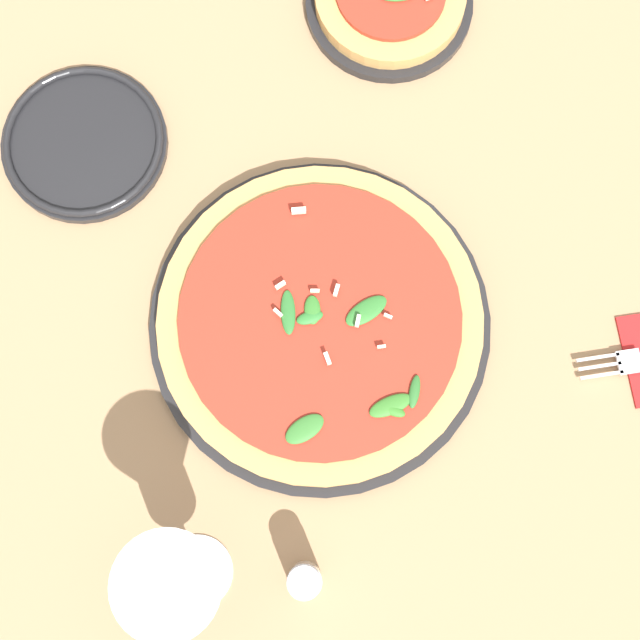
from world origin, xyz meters
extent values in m
plane|color=#9E7A56|center=(0.00, 0.00, 0.00)|extent=(6.00, 6.00, 0.00)
cylinder|color=black|center=(0.03, 0.03, 0.01)|extent=(0.34, 0.34, 0.01)
cylinder|color=tan|center=(0.03, 0.03, 0.02)|extent=(0.32, 0.32, 0.02)
cylinder|color=#A82D1E|center=(0.03, 0.03, 0.03)|extent=(0.28, 0.28, 0.01)
ellipsoid|color=#2B702D|center=(0.03, 0.03, 0.04)|extent=(0.03, 0.02, 0.01)
ellipsoid|color=#2C6E2B|center=(-0.02, 0.05, 0.04)|extent=(0.05, 0.03, 0.01)
ellipsoid|color=#2F6F27|center=(0.03, 0.02, 0.04)|extent=(0.03, 0.03, 0.01)
ellipsoid|color=#29672A|center=(0.05, 0.02, 0.04)|extent=(0.03, 0.05, 0.01)
ellipsoid|color=#326E2B|center=(0.08, 0.13, 0.04)|extent=(0.04, 0.03, 0.01)
ellipsoid|color=#296328|center=(-0.03, 0.14, 0.04)|extent=(0.03, 0.03, 0.01)
ellipsoid|color=#327126|center=(0.00, 0.14, 0.04)|extent=(0.04, 0.02, 0.01)
ellipsoid|color=#317123|center=(0.00, 0.14, 0.04)|extent=(0.03, 0.03, 0.01)
cube|color=#EFE5C6|center=(0.00, -0.07, 0.04)|extent=(0.02, 0.01, 0.01)
cube|color=#EFE5C6|center=(-0.03, 0.06, 0.04)|extent=(0.01, 0.01, 0.00)
cube|color=#EFE5C6|center=(0.05, -0.01, 0.04)|extent=(0.01, 0.01, 0.01)
cube|color=#EFE5C6|center=(-0.01, 0.05, 0.04)|extent=(0.01, 0.01, 0.01)
cube|color=#EFE5C6|center=(0.00, 0.02, 0.04)|extent=(0.01, 0.01, 0.01)
cube|color=#EFE5C6|center=(0.06, 0.01, 0.04)|extent=(0.01, 0.01, 0.01)
cube|color=#EFE5C6|center=(0.02, 0.01, 0.04)|extent=(0.01, 0.01, 0.00)
cube|color=#EFE5C6|center=(-0.02, 0.08, 0.04)|extent=(0.01, 0.00, 0.00)
cube|color=#EFE5C6|center=(0.04, 0.07, 0.04)|extent=(0.00, 0.01, 0.01)
cylinder|color=black|center=(-0.19, -0.26, 0.01)|extent=(0.18, 0.18, 0.01)
cylinder|color=white|center=(0.23, 0.20, 0.00)|extent=(0.07, 0.07, 0.00)
cylinder|color=white|center=(0.23, 0.20, 0.04)|extent=(0.01, 0.01, 0.08)
cone|color=white|center=(0.23, 0.20, 0.13)|extent=(0.09, 0.09, 0.10)
cylinder|color=maroon|center=(0.23, 0.20, 0.10)|extent=(0.05, 0.05, 0.03)
cube|color=silver|center=(-0.24, 0.20, 0.01)|extent=(0.03, 0.03, 0.00)
cube|color=silver|center=(-0.21, 0.18, 0.01)|extent=(0.04, 0.01, 0.00)
cube|color=silver|center=(-0.21, 0.19, 0.01)|extent=(0.04, 0.01, 0.00)
cube|color=silver|center=(-0.21, 0.20, 0.01)|extent=(0.04, 0.01, 0.00)
cylinder|color=black|center=(0.17, -0.25, 0.01)|extent=(0.17, 0.17, 0.01)
torus|color=black|center=(0.17, -0.25, 0.01)|extent=(0.17, 0.17, 0.01)
cylinder|color=silver|center=(0.14, 0.25, 0.03)|extent=(0.03, 0.03, 0.06)
cylinder|color=#B7B7BF|center=(0.14, 0.25, 0.06)|extent=(0.03, 0.03, 0.01)
camera|label=1|loc=(0.10, 0.20, 0.88)|focal=50.00mm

